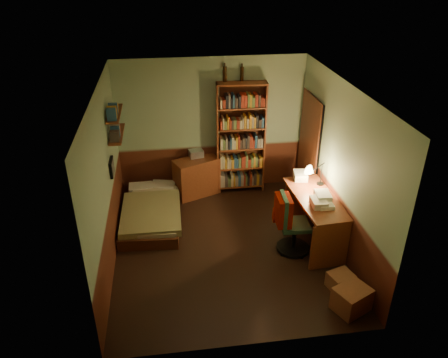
{
  "coord_description": "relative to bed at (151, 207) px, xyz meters",
  "views": [
    {
      "loc": [
        -0.83,
        -5.67,
        4.28
      ],
      "look_at": [
        0.0,
        0.25,
        1.1
      ],
      "focal_mm": 35.0,
      "sensor_mm": 36.0,
      "label": 1
    }
  ],
  "objects": [
    {
      "name": "wall_shelf_lower",
      "position": [
        -0.45,
        0.15,
        1.34
      ],
      "size": [
        0.2,
        0.9,
        0.03
      ],
      "primitive_type": "cube",
      "color": "brown",
      "rests_on": "wall_left"
    },
    {
      "name": "desk",
      "position": [
        2.63,
        -0.95,
        0.14
      ],
      "size": [
        0.72,
        1.53,
        0.8
      ],
      "primitive_type": "cube",
      "rotation": [
        0.0,
        0.0,
        0.07
      ],
      "color": "brown",
      "rests_on": "ground"
    },
    {
      "name": "office_chair",
      "position": [
        2.24,
        -1.18,
        0.2
      ],
      "size": [
        0.49,
        0.43,
        0.94
      ],
      "primitive_type": "cube",
      "rotation": [
        0.0,
        0.0,
        -0.05
      ],
      "color": "#2E573F",
      "rests_on": "ground"
    },
    {
      "name": "bottle_left",
      "position": [
        1.44,
        1.01,
        2.03
      ],
      "size": [
        0.09,
        0.09,
        0.27
      ],
      "primitive_type": "cylinder",
      "rotation": [
        0.0,
        0.0,
        0.4
      ],
      "color": "black",
      "rests_on": "bookshelf"
    },
    {
      "name": "desk_lamp",
      "position": [
        2.83,
        -0.54,
        0.84
      ],
      "size": [
        0.22,
        0.22,
        0.6
      ],
      "primitive_type": "cone",
      "rotation": [
        0.0,
        0.0,
        0.24
      ],
      "color": "black",
      "rests_on": "desk"
    },
    {
      "name": "wall_front",
      "position": [
        1.19,
        -2.96,
        1.04
      ],
      "size": [
        3.5,
        0.02,
        2.6
      ],
      "primitive_type": "cube",
      "color": "gray",
      "rests_on": "ground"
    },
    {
      "name": "framed_picture",
      "position": [
        -0.53,
        -0.35,
        0.99
      ],
      "size": [
        0.04,
        0.32,
        0.26
      ],
      "primitive_type": "cube",
      "color": "black",
      "rests_on": "wall_left"
    },
    {
      "name": "paper_stack",
      "position": [
        2.56,
        -0.31,
        0.59
      ],
      "size": [
        0.26,
        0.32,
        0.12
      ],
      "primitive_type": "cube",
      "rotation": [
        0.0,
        0.0,
        -0.15
      ],
      "color": "silver",
      "rests_on": "desk"
    },
    {
      "name": "dresser",
      "position": [
        0.87,
        0.82,
        0.11
      ],
      "size": [
        0.93,
        0.7,
        0.74
      ],
      "primitive_type": "cube",
      "rotation": [
        0.0,
        0.0,
        0.39
      ],
      "color": "brown",
      "rests_on": "ground"
    },
    {
      "name": "wall_shelf_upper",
      "position": [
        -0.45,
        0.15,
        1.69
      ],
      "size": [
        0.2,
        0.9,
        0.03
      ],
      "primitive_type": "cube",
      "color": "brown",
      "rests_on": "wall_left"
    },
    {
      "name": "wall_back",
      "position": [
        1.19,
        1.06,
        1.04
      ],
      "size": [
        3.5,
        0.02,
        2.6
      ],
      "primitive_type": "cube",
      "color": "gray",
      "rests_on": "ground"
    },
    {
      "name": "doorway",
      "position": [
        2.91,
        0.35,
        0.74
      ],
      "size": [
        0.06,
        0.9,
        2.0
      ],
      "primitive_type": "cube",
      "color": "black",
      "rests_on": "ground"
    },
    {
      "name": "cardboard_box_b",
      "position": [
        2.65,
        -2.13,
        -0.15
      ],
      "size": [
        0.4,
        0.36,
        0.24
      ],
      "primitive_type": "cube",
      "rotation": [
        0.0,
        0.0,
        0.3
      ],
      "color": "#9B603D",
      "rests_on": "ground"
    },
    {
      "name": "bookshelf",
      "position": [
        1.73,
        0.9,
        0.82
      ],
      "size": [
        0.94,
        0.35,
        2.16
      ],
      "primitive_type": "cube",
      "rotation": [
        0.0,
        0.0,
        -0.07
      ],
      "color": "brown",
      "rests_on": "ground"
    },
    {
      "name": "mini_stereo",
      "position": [
        0.88,
        0.94,
        0.55
      ],
      "size": [
        0.29,
        0.25,
        0.14
      ],
      "primitive_type": "cube",
      "rotation": [
        0.0,
        0.0,
        0.19
      ],
      "color": "#B2B2B7",
      "rests_on": "dresser"
    },
    {
      "name": "door_trim",
      "position": [
        2.88,
        0.35,
        0.74
      ],
      "size": [
        0.02,
        0.98,
        2.08
      ],
      "primitive_type": "cube",
      "color": "#3D1B0F",
      "rests_on": "ground"
    },
    {
      "name": "cardboard_box_a",
      "position": [
        2.64,
        -2.55,
        -0.1
      ],
      "size": [
        0.56,
        0.52,
        0.34
      ],
      "primitive_type": "cube",
      "rotation": [
        0.0,
        0.0,
        0.45
      ],
      "color": "#9B603D",
      "rests_on": "ground"
    },
    {
      "name": "ceiling",
      "position": [
        1.19,
        -0.95,
        2.35
      ],
      "size": [
        3.5,
        4.0,
        0.02
      ],
      "primitive_type": "cube",
      "color": "silver",
      "rests_on": "wall_back"
    },
    {
      "name": "bottle_right",
      "position": [
        1.75,
        1.01,
        2.02
      ],
      "size": [
        0.08,
        0.08,
        0.25
      ],
      "primitive_type": "cylinder",
      "rotation": [
        0.0,
        0.0,
        0.21
      ],
      "color": "black",
      "rests_on": "bookshelf"
    },
    {
      "name": "red_jacket",
      "position": [
        2.0,
        -1.11,
        0.9
      ],
      "size": [
        0.31,
        0.43,
        0.45
      ],
      "primitive_type": "cube",
      "rotation": [
        0.0,
        0.0,
        0.3
      ],
      "color": "#A31500",
      "rests_on": "office_chair"
    },
    {
      "name": "floor",
      "position": [
        1.19,
        -0.95,
        -0.27
      ],
      "size": [
        3.5,
        4.0,
        0.02
      ],
      "primitive_type": "cube",
      "color": "black",
      "rests_on": "ground"
    },
    {
      "name": "bed",
      "position": [
        0.0,
        0.0,
        0.0
      ],
      "size": [
        1.06,
        1.83,
        0.53
      ],
      "primitive_type": "cube",
      "rotation": [
        0.0,
        0.0,
        -0.07
      ],
      "color": "#778D58",
      "rests_on": "ground"
    },
    {
      "name": "wall_right",
      "position": [
        2.95,
        -0.95,
        1.04
      ],
      "size": [
        0.02,
        4.0,
        2.6
      ],
      "primitive_type": "cube",
      "color": "gray",
      "rests_on": "ground"
    },
    {
      "name": "wall_left",
      "position": [
        -0.57,
        -0.95,
        1.04
      ],
      "size": [
        0.02,
        4.0,
        2.6
      ],
      "primitive_type": "cube",
      "color": "gray",
      "rests_on": "ground"
    }
  ]
}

